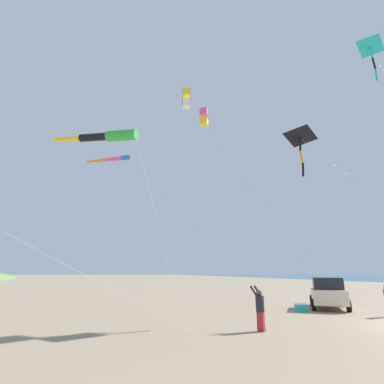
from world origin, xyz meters
The scene contains 9 objects.
parked_car centered at (-0.92, -6.39, 0.95)m, with size 3.86×4.62×1.85m.
cooler_box centered at (1.49, -5.63, 0.21)m, with size 0.62×0.42×0.42m.
person_child_grey_jacket centered at (6.39, -0.62, 0.90)m, with size 0.56×0.59×1.66m.
kite_box_black_fish_shape centered at (7.11, -11.58, 16.94)m, with size 9.86×7.04×17.82m.
kite_windsock_striped_overhead centered at (13.08, -6.20, 10.04)m, with size 7.51×5.00×10.46m.
kite_box_white_trailing centered at (4.60, -14.86, 17.26)m, with size 6.04×9.34×18.17m.
kite_windsock_small_distant centered at (12.95, -14.28, 11.79)m, with size 13.45×6.39×12.36m.
kite_delta_rainbow_low_near centered at (2.21, -3.01, 9.60)m, with size 8.83×4.34×10.10m.
kite_delta_long_streamer_left centered at (-5.76, -4.59, 18.75)m, with size 3.03×4.44×19.33m.
Camera 1 is at (11.57, 10.49, 2.15)m, focal length 27.25 mm.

